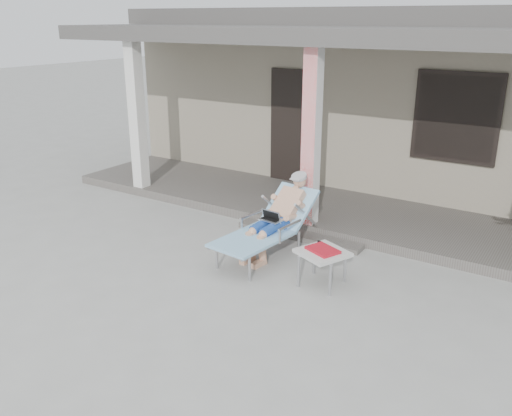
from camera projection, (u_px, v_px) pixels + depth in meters
The scene contains 7 objects.
ground at pixel (227, 286), 6.69m from camera, with size 60.00×60.00×0.00m, color #9E9E99.
house at pixel (407, 92), 11.29m from camera, with size 10.40×5.40×3.30m.
porch_deck at pixel (332, 211), 9.05m from camera, with size 10.00×2.00×0.15m, color #605B56.
porch_overhang at pixel (339, 42), 8.10m from camera, with size 10.00×2.30×2.85m.
porch_step at pixel (299, 235), 8.15m from camera, with size 2.00×0.30×0.07m, color #605B56.
lounger at pixel (273, 207), 7.36m from camera, with size 0.84×1.79×1.13m.
side_table at pixel (323, 254), 6.60m from camera, with size 0.70×0.70×0.48m.
Camera 1 is at (3.54, -4.85, 3.14)m, focal length 38.00 mm.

